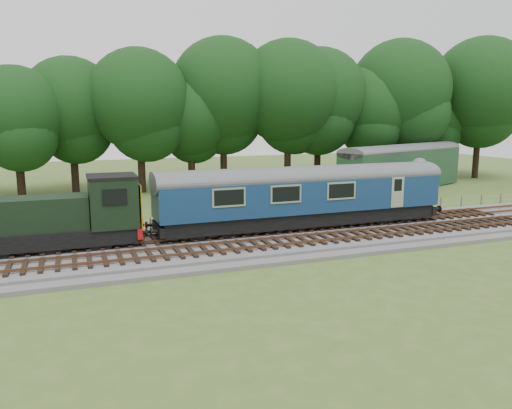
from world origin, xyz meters
name	(u,v)px	position (x,y,z in m)	size (l,w,h in m)	color
ground	(269,243)	(0.00, 0.00, 0.00)	(120.00, 120.00, 0.00)	#3D5A21
ballast	(269,240)	(0.00, 0.00, 0.17)	(70.00, 7.00, 0.35)	#4C4C4F
track_north	(260,230)	(0.00, 1.40, 0.42)	(67.20, 2.40, 0.21)	black
track_south	(280,242)	(0.00, -1.60, 0.42)	(67.20, 2.40, 0.21)	black
fence	(243,227)	(0.00, 4.50, 0.00)	(64.00, 0.12, 1.00)	#6B6054
tree_line	(184,190)	(0.00, 22.00, 0.00)	(70.00, 8.00, 18.00)	black
dmu_railcar	(304,192)	(2.83, 1.40, 2.61)	(18.05, 2.86, 3.88)	black
shunter_loco	(59,218)	(-11.10, 1.40, 1.97)	(8.91, 2.60, 3.38)	black
worker	(140,230)	(-7.11, 0.71, 1.15)	(0.58, 0.38, 1.59)	#FF5B0D
parked_coach	(403,165)	(20.15, 14.81, 2.44)	(16.89, 8.92, 4.34)	#1B3C21
shed	(403,181)	(17.91, 11.77, 1.32)	(3.65, 3.65, 2.60)	#1B3C21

